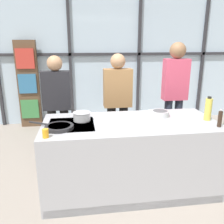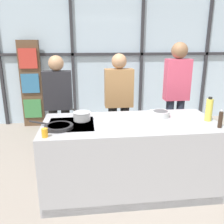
{
  "view_description": "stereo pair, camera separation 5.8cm",
  "coord_description": "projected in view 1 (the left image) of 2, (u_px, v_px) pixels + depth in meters",
  "views": [
    {
      "loc": [
        -0.58,
        -2.61,
        1.8
      ],
      "look_at": [
        -0.21,
        0.1,
        0.99
      ],
      "focal_mm": 38.0,
      "sensor_mm": 36.0,
      "label": 1
    },
    {
      "loc": [
        -0.53,
        -2.62,
        1.8
      ],
      "look_at": [
        -0.21,
        0.1,
        0.99
      ],
      "focal_mm": 38.0,
      "sensor_mm": 36.0,
      "label": 2
    }
  ],
  "objects": [
    {
      "name": "mixing_bowl",
      "position": [
        160.0,
        113.0,
        3.01
      ],
      "size": [
        0.23,
        0.23,
        0.07
      ],
      "color": "silver",
      "rests_on": "demo_island"
    },
    {
      "name": "white_plate",
      "position": [
        156.0,
        112.0,
        3.19
      ],
      "size": [
        0.22,
        0.22,
        0.01
      ],
      "primitive_type": "cylinder",
      "color": "white",
      "rests_on": "demo_island"
    },
    {
      "name": "juice_glass_near",
      "position": [
        45.0,
        133.0,
        2.34
      ],
      "size": [
        0.06,
        0.06,
        0.09
      ],
      "primitive_type": "cylinder",
      "color": "orange",
      "rests_on": "demo_island"
    },
    {
      "name": "bookshelf",
      "position": [
        28.0,
        85.0,
        5.06
      ],
      "size": [
        0.43,
        0.19,
        1.84
      ],
      "color": "brown",
      "rests_on": "ground_plane"
    },
    {
      "name": "back_window_wall",
      "position": [
        105.0,
        60.0,
        5.31
      ],
      "size": [
        6.4,
        0.1,
        2.8
      ],
      "color": "silver",
      "rests_on": "ground_plane"
    },
    {
      "name": "frying_pan",
      "position": [
        59.0,
        127.0,
        2.59
      ],
      "size": [
        0.51,
        0.37,
        0.04
      ],
      "color": "#232326",
      "rests_on": "demo_island"
    },
    {
      "name": "pepper_grinder",
      "position": [
        220.0,
        119.0,
        2.63
      ],
      "size": [
        0.05,
        0.05,
        0.21
      ],
      "color": "#332319",
      "rests_on": "demo_island"
    },
    {
      "name": "saucepan",
      "position": [
        82.0,
        116.0,
        2.85
      ],
      "size": [
        0.26,
        0.36,
        0.1
      ],
      "color": "silver",
      "rests_on": "demo_island"
    },
    {
      "name": "ground_plane",
      "position": [
        129.0,
        186.0,
        3.07
      ],
      "size": [
        18.0,
        18.0,
        0.0
      ],
      "primitive_type": "plane",
      "color": "gray"
    },
    {
      "name": "spectator_center_left",
      "position": [
        118.0,
        100.0,
        3.73
      ],
      "size": [
        0.44,
        0.23,
        1.64
      ],
      "rotation": [
        0.0,
        0.0,
        3.14
      ],
      "color": "black",
      "rests_on": "ground_plane"
    },
    {
      "name": "demo_island",
      "position": [
        130.0,
        156.0,
        2.94
      ],
      "size": [
        2.07,
        0.92,
        0.89
      ],
      "color": "#A8AAB2",
      "rests_on": "ground_plane"
    },
    {
      "name": "oil_bottle",
      "position": [
        208.0,
        109.0,
        2.84
      ],
      "size": [
        0.08,
        0.08,
        0.29
      ],
      "color": "#E0CC4C",
      "rests_on": "demo_island"
    },
    {
      "name": "spectator_far_left",
      "position": [
        57.0,
        102.0,
        3.61
      ],
      "size": [
        0.42,
        0.23,
        1.61
      ],
      "rotation": [
        0.0,
        0.0,
        3.14
      ],
      "color": "black",
      "rests_on": "ground_plane"
    },
    {
      "name": "spectator_center_right",
      "position": [
        175.0,
        90.0,
        3.81
      ],
      "size": [
        0.39,
        0.25,
        1.8
      ],
      "rotation": [
        0.0,
        0.0,
        3.14
      ],
      "color": "#232838",
      "rests_on": "ground_plane"
    }
  ]
}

